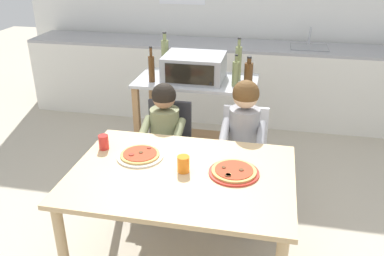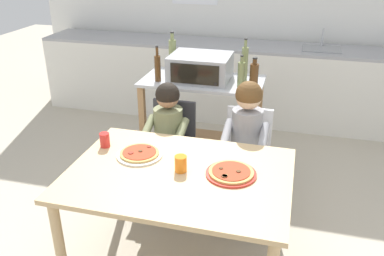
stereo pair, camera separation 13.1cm
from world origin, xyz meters
The scene contains 18 objects.
ground_plane centered at (0.00, 1.18, 0.00)m, with size 11.78×11.78×0.00m, color #B7AD99.
kitchen_counter centered at (0.00, 2.59, 0.44)m, with size 4.80×0.60×1.08m.
kitchen_island_cart centered at (-0.15, 1.20, 0.59)m, with size 1.01×0.53×0.90m.
toaster_oven centered at (-0.17, 1.19, 1.00)m, with size 0.49×0.41×0.21m.
bottle_slim_sauce centered at (-0.46, 1.37, 1.05)m, with size 0.06×0.06×0.35m.
bottle_clear_vinegar centered at (0.19, 1.10, 1.01)m, with size 0.06×0.06×0.26m.
bottle_tall_green_wine centered at (0.29, 1.10, 1.00)m, with size 0.07×0.07×0.25m.
bottle_dark_olive_oil centered at (-0.49, 1.07, 1.02)m, with size 0.05×0.05×0.29m.
bottle_squat_spirits centered at (0.19, 1.25, 1.05)m, with size 0.05×0.05×0.35m.
dining_table centered at (0.00, 0.00, 0.63)m, with size 1.30×0.93×0.73m.
dining_chair_left centered at (-0.30, 0.77, 0.48)m, with size 0.36×0.36×0.81m.
dining_chair_right centered at (0.30, 0.77, 0.48)m, with size 0.36×0.36×0.81m.
child_in_olive_shirt centered at (-0.30, 0.65, 0.64)m, with size 0.32×0.42×1.00m.
child_in_grey_shirt centered at (0.30, 0.66, 0.68)m, with size 0.32×0.42×1.06m.
pizza_plate_white centered at (-0.30, 0.13, 0.74)m, with size 0.29×0.29×0.03m.
pizza_plate_red_rimmed centered at (0.30, 0.05, 0.74)m, with size 0.30×0.30×0.03m.
drinking_cup_orange centered at (0.01, 0.01, 0.78)m, with size 0.07×0.07×0.10m, color orange.
drinking_cup_red centered at (-0.56, 0.19, 0.77)m, with size 0.07×0.07×0.10m, color red.
Camera 1 is at (0.47, -1.99, 1.97)m, focal length 38.06 mm.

